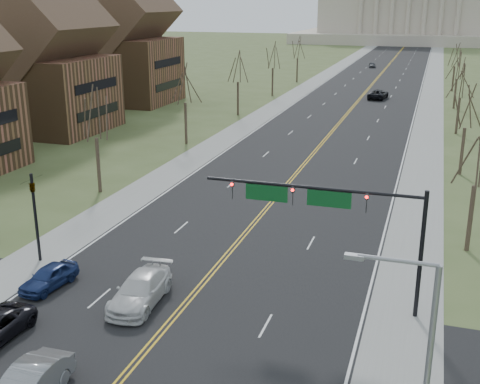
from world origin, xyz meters
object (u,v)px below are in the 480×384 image
Objects in this scene: signal_mast at (328,207)px; car_far_sb at (372,65)px; car_sb_outer_second at (49,277)px; car_far_nb at (378,94)px; signal_left at (35,208)px; street_light at (419,374)px; car_sb_inner_second at (140,290)px.

car_far_sb is (-10.98, 128.98, -5.07)m from signal_mast.
signal_mast is at bearing -92.59° from car_far_sb.
car_sb_outer_second is at bearing -168.75° from signal_mast.
car_far_sb is at bearing -75.25° from car_far_nb.
signal_left is at bearing 180.00° from signal_mast.
street_light is at bearing -29.12° from signal_left.
street_light reaches higher than signal_mast.
signal_mast reaches higher than car_sb_outer_second.
signal_left is at bearing 139.64° from car_sb_outer_second.
street_light is at bearing -68.59° from signal_mast.
car_sb_outer_second is 132.26m from car_far_sb.
signal_left reaches higher than car_sb_inner_second.
car_sb_inner_second reaches higher than car_far_nb.
car_far_nb is 52.56m from car_far_sb.
signal_left reaches higher than car_far_sb.
street_light is at bearing -90.94° from car_far_sb.
street_light is 143.48m from car_far_sb.
street_light is at bearing -37.88° from car_sb_inner_second.
car_far_nb is at bearing 79.29° from signal_left.
car_sb_outer_second is 80.84m from car_far_nb.
car_sb_inner_second is 80.29m from car_far_nb.
car_far_nb reaches higher than car_far_sb.
car_sb_inner_second is 1.43× the size of car_far_sb.
car_far_nb reaches higher than car_sb_outer_second.
car_far_nb is 1.48× the size of car_far_sb.
signal_left is 10.06m from car_sb_inner_second.
car_far_nb is at bearing 88.59° from car_sb_outer_second.
signal_left is 1.06× the size of car_sb_inner_second.
car_sb_inner_second is at bearing 146.03° from street_light.
signal_mast reaches higher than car_far_nb.
car_far_nb is at bearing 93.29° from signal_mast.
car_far_nb is (-4.42, 76.83, -4.94)m from signal_mast.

